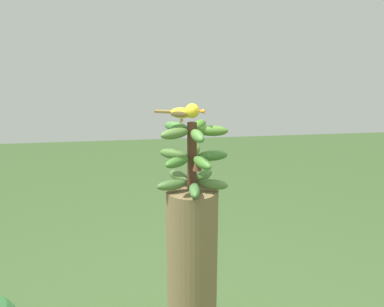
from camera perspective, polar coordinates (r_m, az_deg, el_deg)
banana_tree at (r=2.18m, az=-0.00°, el=-16.09°), size 0.21×0.21×0.98m
banana_bunch at (r=1.90m, az=0.01°, el=-0.40°), size 0.29×0.29×0.27m
perched_bird at (r=1.85m, az=-0.73°, el=4.83°), size 0.19×0.08×0.08m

